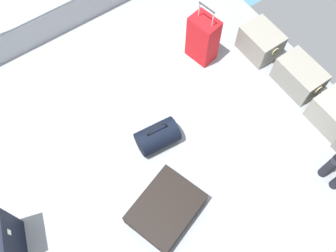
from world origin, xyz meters
TOP-DOWN VIEW (x-y plane):
  - ground_plane at (0.00, 0.00)m, footprint 4.40×5.20m
  - gunwale_port at (-2.17, 0.00)m, footprint 0.06×5.20m
  - cargo_crate_0 at (-0.30, 2.15)m, footprint 0.55×0.41m
  - cargo_crate_1 at (0.40, 2.19)m, footprint 0.63×0.38m
  - suitcase_1 at (0.81, -0.18)m, footprint 0.79×0.90m
  - suitcase_3 at (0.16, -1.72)m, footprint 0.48×0.35m
  - suitcase_4 at (-0.69, 1.45)m, footprint 0.41×0.32m
  - duffel_bag at (0.05, 0.23)m, footprint 0.36×0.53m

SIDE VIEW (x-z plane):
  - ground_plane at x=0.00m, z-range -0.06..0.00m
  - suitcase_1 at x=0.81m, z-range 0.00..0.24m
  - duffel_bag at x=0.05m, z-range -0.07..0.38m
  - cargo_crate_1 at x=0.40m, z-range 0.00..0.37m
  - cargo_crate_0 at x=-0.30m, z-range 0.00..0.38m
  - gunwale_port at x=-2.17m, z-range 0.00..0.45m
  - suitcase_3 at x=0.16m, z-range -0.06..0.72m
  - suitcase_4 at x=-0.69m, z-range -0.11..0.80m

